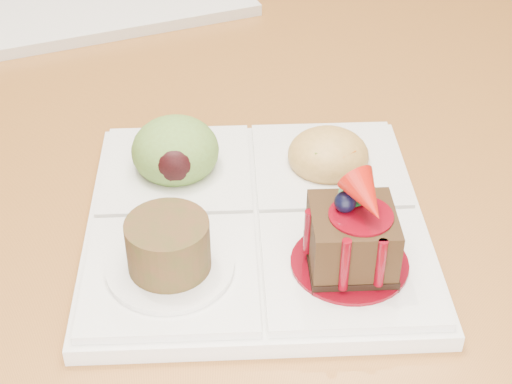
{
  "coord_description": "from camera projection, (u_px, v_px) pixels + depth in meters",
  "views": [
    {
      "loc": [
        -0.03,
        -1.18,
        1.11
      ],
      "look_at": [
        -0.0,
        -0.75,
        0.79
      ],
      "focal_mm": 55.0,
      "sensor_mm": 36.0,
      "label": 1
    }
  ],
  "objects": [
    {
      "name": "sampler_plate",
      "position": [
        253.0,
        208.0,
        0.55
      ],
      "size": [
        0.24,
        0.24,
        0.09
      ],
      "rotation": [
        0.0,
        0.0,
        -0.03
      ],
      "color": "silver",
      "rests_on": "dining_table"
    },
    {
      "name": "ground",
      "position": [
        229.0,
        277.0,
        1.6
      ],
      "size": [
        6.0,
        6.0,
        0.0
      ],
      "primitive_type": "plane",
      "color": "#503017"
    }
  ]
}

